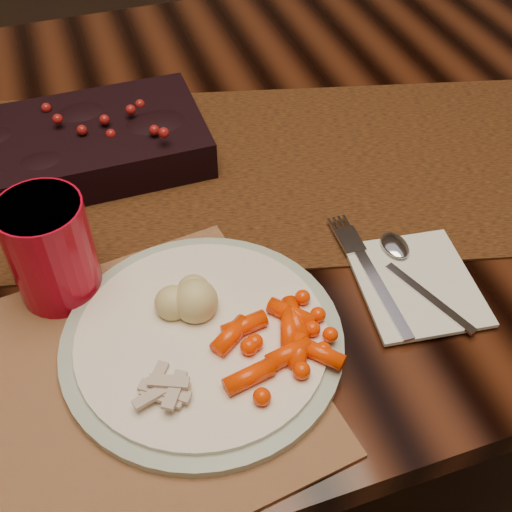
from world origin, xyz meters
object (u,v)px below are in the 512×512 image
object	(u,v)px
placemat_main	(70,408)
mashed_potatoes	(193,292)
dinner_plate	(202,339)
dining_table	(202,329)
turkey_shreds	(158,386)
centerpiece	(66,143)
baby_carrots	(269,347)
napkin	(416,284)
red_cup	(51,250)

from	to	relation	value
placemat_main	mashed_potatoes	distance (m)	0.17
dinner_plate	mashed_potatoes	distance (m)	0.05
dining_table	mashed_potatoes	bearing A→B (deg)	-101.95
dining_table	turkey_shreds	world-z (taller)	turkey_shreds
centerpiece	baby_carrots	size ratio (longest dim) A/B	3.31
baby_carrots	centerpiece	bearing A→B (deg)	110.50
centerpiece	turkey_shreds	bearing A→B (deg)	-85.38
placemat_main	napkin	bearing A→B (deg)	-3.02
centerpiece	turkey_shreds	world-z (taller)	centerpiece
baby_carrots	red_cup	size ratio (longest dim) A/B	0.89
placemat_main	red_cup	bearing A→B (deg)	77.34
placemat_main	baby_carrots	world-z (taller)	baby_carrots
centerpiece	baby_carrots	distance (m)	0.42
baby_carrots	napkin	world-z (taller)	baby_carrots
baby_carrots	dining_table	bearing A→B (deg)	89.90
mashed_potatoes	dining_table	bearing A→B (deg)	78.05
dining_table	centerpiece	world-z (taller)	centerpiece
centerpiece	red_cup	xyz separation A→B (m)	(-0.04, -0.23, 0.03)
centerpiece	baby_carrots	xyz separation A→B (m)	(0.15, -0.40, -0.01)
dining_table	red_cup	distance (m)	0.51
baby_carrots	napkin	bearing A→B (deg)	12.36
dinner_plate	red_cup	xyz separation A→B (m)	(-0.13, 0.13, 0.05)
centerpiece	mashed_potatoes	bearing A→B (deg)	-73.48
napkin	centerpiece	bearing A→B (deg)	141.52
turkey_shreds	napkin	size ratio (longest dim) A/B	0.50
baby_carrots	mashed_potatoes	xyz separation A→B (m)	(-0.06, 0.08, 0.01)
mashed_potatoes	turkey_shreds	size ratio (longest dim) A/B	1.13
mashed_potatoes	napkin	distance (m)	0.26
dinner_plate	red_cup	bearing A→B (deg)	135.64
red_cup	mashed_potatoes	bearing A→B (deg)	-33.13
centerpiece	turkey_shreds	size ratio (longest dim) A/B	4.89
dining_table	placemat_main	bearing A→B (deg)	-121.21
centerpiece	dining_table	bearing A→B (deg)	-18.29
mashed_potatoes	red_cup	xyz separation A→B (m)	(-0.13, 0.09, 0.02)
dining_table	mashed_potatoes	distance (m)	0.50
centerpiece	red_cup	size ratio (longest dim) A/B	2.94
mashed_potatoes	baby_carrots	bearing A→B (deg)	-56.36
placemat_main	dinner_plate	bearing A→B (deg)	4.70
napkin	dining_table	bearing A→B (deg)	129.97
dinner_plate	baby_carrots	size ratio (longest dim) A/B	2.67
red_cup	dining_table	bearing A→B (deg)	43.21
dining_table	turkey_shreds	bearing A→B (deg)	-108.10
dining_table	mashed_potatoes	size ratio (longest dim) A/B	21.25
baby_carrots	turkey_shreds	xyz separation A→B (m)	(-0.12, -0.01, -0.00)
dinner_plate	mashed_potatoes	bearing A→B (deg)	85.54
mashed_potatoes	dinner_plate	bearing A→B (deg)	-94.46
baby_carrots	mashed_potatoes	world-z (taller)	mashed_potatoes
placemat_main	mashed_potatoes	xyz separation A→B (m)	(0.15, 0.07, 0.04)
placemat_main	red_cup	xyz separation A→B (m)	(0.01, 0.16, 0.06)
placemat_main	red_cup	world-z (taller)	red_cup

